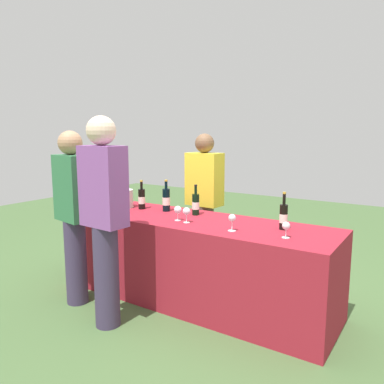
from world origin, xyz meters
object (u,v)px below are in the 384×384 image
Objects in this scene: guest_1 at (104,214)px; wine_glass_1 at (187,212)px; wine_bottle_1 at (166,200)px; ice_bucket at (122,199)px; server_pouring at (204,199)px; wine_glass_2 at (232,219)px; wine_bottle_3 at (284,216)px; wine_glass_0 at (178,210)px; wine_glass_3 at (286,227)px; wine_bottle_0 at (142,199)px; wine_bottle_2 at (196,204)px; guest_0 at (73,211)px.

wine_glass_1 is at bearing 63.85° from guest_1.
wine_bottle_1 is 2.34× the size of wine_glass_1.
server_pouring is at bearing 46.30° from ice_bucket.
wine_bottle_1 is at bearing 98.93° from guest_1.
wine_bottle_3 is at bearing 40.39° from wine_glass_2.
wine_glass_0 is 1.01m from wine_glass_3.
wine_glass_1 is at bearing 114.63° from server_pouring.
wine_glass_2 is at bearing -13.27° from wine_bottle_0.
wine_bottle_0 reaches higher than wine_glass_1.
wine_glass_2 is 0.43m from wine_glass_3.
guest_1 reaches higher than wine_bottle_0.
wine_glass_2 is at bearing -9.07° from ice_bucket.
wine_bottle_2 is 0.29m from wine_glass_0.
wine_bottle_1 reaches higher than wine_glass_0.
wine_bottle_2 reaches higher than wine_glass_2.
wine_bottle_3 is at bearing -4.42° from wine_bottle_2.
wine_glass_3 is at bearing -8.35° from wine_bottle_0.
wine_bottle_1 reaches higher than wine_bottle_2.
guest_1 is (-0.25, -0.94, 0.05)m from wine_bottle_2.
guest_1 is at bearing -152.99° from wine_glass_3.
wine_glass_0 is at bearing 179.14° from wine_glass_3.
wine_bottle_3 is 1.27m from server_pouring.
wine_glass_3 is (0.90, 0.01, -0.01)m from wine_glass_1.
guest_0 is (0.04, -0.67, -0.01)m from ice_bucket.
wine_bottle_0 is at bearing -169.41° from wine_bottle_1.
wine_bottle_3 is 0.20× the size of guest_0.
wine_bottle_0 reaches higher than wine_bottle_2.
ice_bucket is at bearing 168.68° from wine_glass_0.
guest_0 is at bearing -147.49° from wine_glass_0.
wine_bottle_1 is 1.24m from wine_bottle_3.
ice_bucket is at bearing 103.65° from guest_0.
wine_glass_1 is at bearing 175.56° from wine_glass_2.
server_pouring is at bearing 145.91° from wine_glass_3.
wine_bottle_3 is 1.85m from guest_0.
wine_bottle_3 is 1.35× the size of ice_bucket.
wine_glass_3 is at bearing -16.89° from wine_bottle_2.
server_pouring is (-1.12, 0.60, -0.05)m from wine_bottle_3.
wine_glass_1 is (0.11, -0.02, 0.00)m from wine_glass_0.
server_pouring is 1.44m from guest_0.
wine_bottle_3 is at bearing 33.11° from guest_0.
wine_bottle_2 is at bearing 148.68° from wine_glass_2.
wine_glass_0 is (0.62, -0.22, -0.01)m from wine_bottle_0.
wine_bottle_0 reaches higher than ice_bucket.
wine_bottle_1 is 0.97m from wine_glass_2.
ice_bucket is 0.13× the size of guest_1.
wine_bottle_3 is at bearing 155.19° from server_pouring.
wine_glass_3 is 1.86m from ice_bucket.
wine_bottle_0 is at bearing 161.37° from wine_glass_1.
wine_glass_1 is (-0.79, -0.24, -0.01)m from wine_bottle_3.
wine_glass_0 reaches higher than wine_glass_3.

